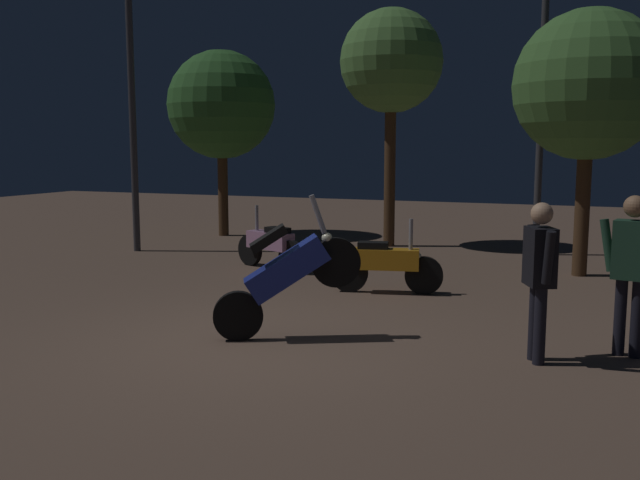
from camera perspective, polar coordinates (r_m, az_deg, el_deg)
ground_plane at (r=7.83m, az=-5.53°, el=-8.36°), size 40.00×40.00×0.00m
motorcycle_blue_foreground at (r=7.78m, az=-2.76°, el=-2.79°), size 1.50×0.89×1.63m
motorcycle_pink_parked_left at (r=12.27m, az=-4.09°, el=-0.37°), size 1.57×0.73×1.11m
motorcycle_orange_parked_right at (r=10.29m, az=5.44°, el=-1.96°), size 1.64×0.50×1.11m
person_rider_beside at (r=7.23m, az=17.55°, el=-2.23°), size 0.36×0.64×1.61m
person_bystander_far at (r=7.76m, az=24.18°, el=-1.61°), size 0.67×0.31×1.67m
streetlamp_near at (r=14.47m, az=17.80°, el=13.09°), size 0.36×0.36×5.78m
streetlamp_far at (r=14.81m, az=-15.22°, el=12.81°), size 0.36×0.36×5.67m
tree_left_bg at (r=12.33m, az=21.14°, el=11.68°), size 2.43×2.43×4.36m
tree_center_bg at (r=16.94m, az=-8.08°, el=10.87°), size 2.55×2.55×4.40m
tree_right_bg at (r=15.13m, az=5.86°, el=14.24°), size 2.17×2.17×5.01m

